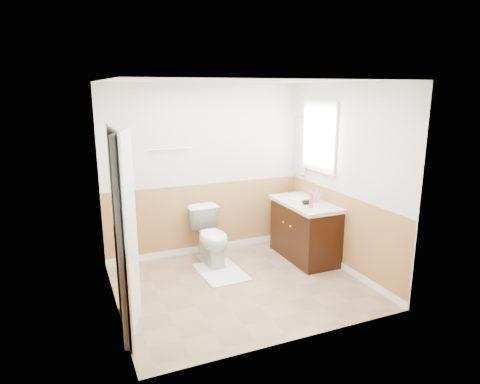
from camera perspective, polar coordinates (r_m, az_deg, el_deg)
name	(u,v)px	position (r m, az deg, el deg)	size (l,w,h in m)	color
floor	(240,285)	(5.46, 0.06, -12.50)	(3.00, 3.00, 0.00)	#8C7051
ceiling	(241,81)	(4.89, 0.07, 14.77)	(3.00, 3.00, 0.00)	white
wall_back	(206,170)	(6.22, -4.65, 2.95)	(3.00, 3.00, 0.00)	silver
wall_front	(296,220)	(3.91, 7.59, -3.74)	(3.00, 3.00, 0.00)	silver
wall_left	(110,202)	(4.66, -17.14, -1.33)	(3.00, 3.00, 0.00)	silver
wall_right	(344,179)	(5.77, 13.91, 1.72)	(3.00, 3.00, 0.00)	silver
wainscot_back	(207,219)	(6.39, -4.48, -3.69)	(3.00, 3.00, 0.00)	#AB8044
wainscot_front	(293,294)	(4.20, 7.17, -13.48)	(3.00, 3.00, 0.00)	#AB8044
wainscot_left	(116,268)	(4.91, -16.37, -9.80)	(2.60, 2.60, 0.00)	#AB8044
wainscot_right	(340,233)	(5.96, 13.40, -5.35)	(2.60, 2.60, 0.00)	#AB8044
toilet	(211,236)	(5.98, -3.92, -6.00)	(0.44, 0.77, 0.79)	white
bath_mat	(221,272)	(5.80, -2.60, -10.75)	(0.55, 0.80, 0.02)	white
vanity_cabinet	(305,232)	(6.21, 8.74, -5.32)	(0.55, 1.10, 0.80)	black
vanity_knob_left	(290,226)	(5.93, 6.82, -4.64)	(0.03, 0.03, 0.03)	silver
vanity_knob_right	(283,222)	(6.10, 5.89, -4.10)	(0.03, 0.03, 0.03)	silver
countertop	(305,203)	(6.08, 8.80, -1.54)	(0.60, 1.15, 0.05)	beige
sink_basin	(300,199)	(6.20, 8.17, -0.89)	(0.36, 0.36, 0.02)	silver
faucet	(311,193)	(6.27, 9.60, -0.19)	(0.02, 0.02, 0.14)	white
lotion_bottle	(311,200)	(5.76, 9.60, -1.04)	(0.05, 0.05, 0.22)	#E83C5B
soap_dispenser	(317,196)	(6.04, 10.33, -0.53)	(0.08, 0.09, 0.19)	#959EA9
hair_dryer_body	(308,202)	(5.94, 9.13, -1.32)	(0.07, 0.07, 0.14)	black
hair_dryer_handle	(304,203)	(5.97, 8.62, -1.51)	(0.03, 0.03, 0.07)	black
mirror_panel	(301,146)	(6.60, 8.17, 6.13)	(0.02, 0.35, 0.90)	silver
window_frame	(319,137)	(6.15, 10.67, 7.35)	(0.04, 0.80, 1.00)	white
window_glass	(320,137)	(6.16, 10.79, 7.35)	(0.01, 0.70, 0.90)	white
door	(128,235)	(4.31, -14.93, -5.61)	(0.05, 0.80, 2.04)	white
door_frame	(120,235)	(4.30, -15.94, -5.59)	(0.02, 0.92, 2.10)	white
door_knob	(129,231)	(4.65, -14.75, -5.07)	(0.06, 0.06, 0.06)	silver
towel_bar	(169,149)	(5.96, -9.60, 5.74)	(0.02, 0.02, 0.62)	silver
tp_holder_bar	(202,208)	(6.25, -5.21, -2.20)	(0.02, 0.02, 0.14)	silver
tp_roll	(202,208)	(6.25, -5.21, -2.20)	(0.11, 0.11, 0.10)	white
tp_sheet	(202,215)	(6.28, -5.19, -3.16)	(0.10, 0.01, 0.16)	white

